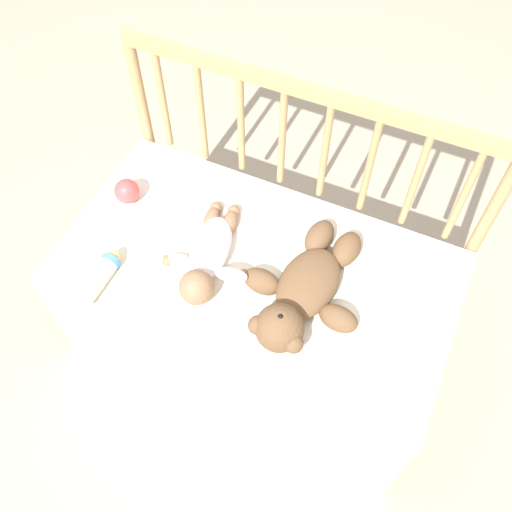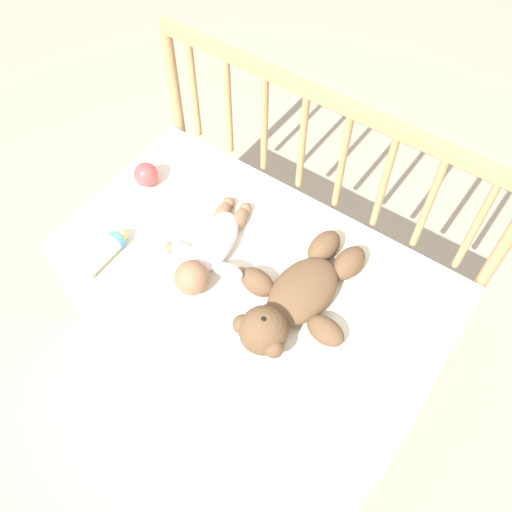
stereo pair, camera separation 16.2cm
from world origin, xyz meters
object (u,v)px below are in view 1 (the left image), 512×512
object	(u,v)px
baby_bottle	(101,275)
teddy_bear	(303,292)
baby	(208,256)
toy_ball	(127,191)

from	to	relation	value
baby_bottle	teddy_bear	bearing A→B (deg)	17.49
baby	baby_bottle	bearing A→B (deg)	-144.84
teddy_bear	toy_ball	world-z (taller)	teddy_bear
baby	baby_bottle	size ratio (longest dim) A/B	2.12
baby	toy_ball	xyz separation A→B (m)	(-0.34, 0.11, 0.00)
baby	baby_bottle	xyz separation A→B (m)	(-0.25, -0.18, -0.01)
baby_bottle	baby	bearing A→B (deg)	35.16
teddy_bear	toy_ball	bearing A→B (deg)	169.69
toy_ball	baby_bottle	distance (m)	0.30
teddy_bear	baby_bottle	bearing A→B (deg)	-162.51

